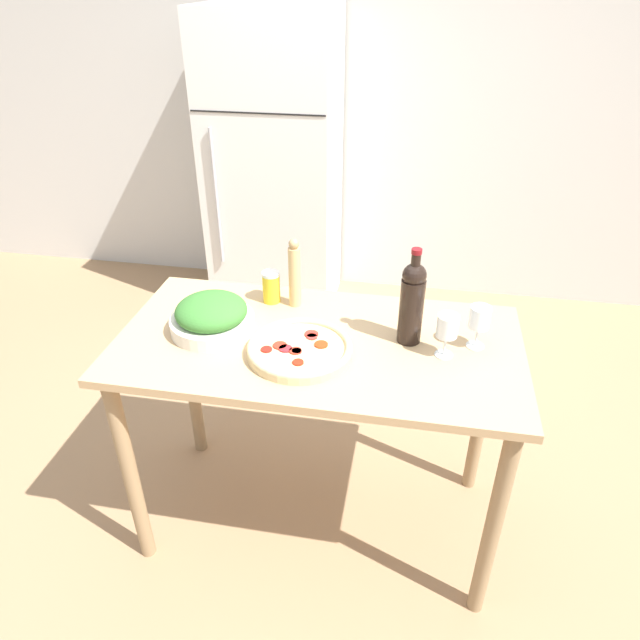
% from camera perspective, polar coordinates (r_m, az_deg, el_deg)
% --- Properties ---
extents(ground_plane, '(14.00, 14.00, 0.00)m').
position_cam_1_polar(ground_plane, '(2.56, -0.15, -18.92)').
color(ground_plane, '#9E7A56').
extents(wall_back, '(6.40, 0.08, 2.60)m').
position_cam_1_polar(wall_back, '(3.84, 6.16, 21.33)').
color(wall_back, silver).
rests_on(wall_back, ground_plane).
extents(refrigerator, '(0.78, 0.64, 1.82)m').
position_cam_1_polar(refrigerator, '(3.69, -4.63, 14.76)').
color(refrigerator, silver).
rests_on(refrigerator, ground_plane).
extents(prep_counter, '(1.39, 0.71, 0.89)m').
position_cam_1_polar(prep_counter, '(2.03, -0.18, -5.19)').
color(prep_counter, tan).
rests_on(prep_counter, ground_plane).
extents(wine_bottle, '(0.08, 0.08, 0.34)m').
position_cam_1_polar(wine_bottle, '(1.90, 9.18, 1.91)').
color(wine_bottle, black).
rests_on(wine_bottle, prep_counter).
extents(wine_glass_near, '(0.07, 0.07, 0.15)m').
position_cam_1_polar(wine_glass_near, '(1.87, 12.61, -0.78)').
color(wine_glass_near, silver).
rests_on(wine_glass_near, prep_counter).
extents(wine_glass_far, '(0.07, 0.07, 0.15)m').
position_cam_1_polar(wine_glass_far, '(1.94, 15.65, 0.06)').
color(wine_glass_far, silver).
rests_on(wine_glass_far, prep_counter).
extents(pepper_mill, '(0.05, 0.05, 0.27)m').
position_cam_1_polar(pepper_mill, '(2.10, -2.56, 4.65)').
color(pepper_mill, tan).
rests_on(pepper_mill, prep_counter).
extents(salad_bowl, '(0.29, 0.29, 0.13)m').
position_cam_1_polar(salad_bowl, '(2.01, -10.80, 0.33)').
color(salad_bowl, silver).
rests_on(salad_bowl, prep_counter).
extents(homemade_pizza, '(0.35, 0.35, 0.04)m').
position_cam_1_polar(homemade_pizza, '(1.88, -2.04, -2.89)').
color(homemade_pizza, '#DBC189').
rests_on(homemade_pizza, prep_counter).
extents(salt_canister, '(0.07, 0.07, 0.12)m').
position_cam_1_polar(salt_canister, '(2.16, -4.89, 3.32)').
color(salt_canister, yellow).
rests_on(salt_canister, prep_counter).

